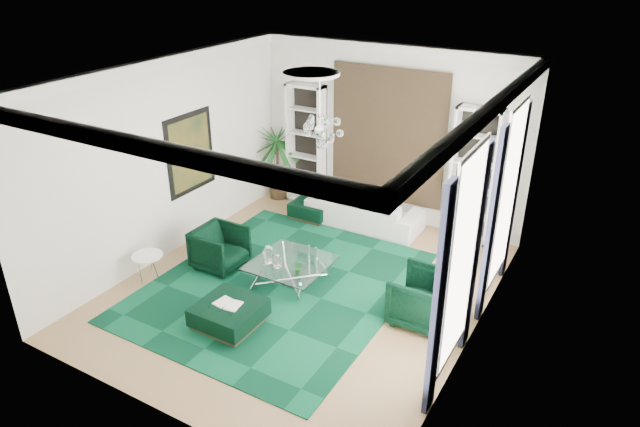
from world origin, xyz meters
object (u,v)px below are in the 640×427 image
Objects in this scene: armchair_right at (423,298)px; palm at (277,152)px; ottoman_side at (313,209)px; coffee_table at (291,273)px; side_table at (149,269)px; ottoman_front at (229,314)px; armchair_left at (220,248)px; sofa at (364,210)px.

palm is at bearing -122.21° from armchair_right.
ottoman_side is at bearing -125.37° from armchair_right.
side_table is at bearing -151.88° from coffee_table.
armchair_right reaches higher than side_table.
armchair_right is at bearing 31.66° from ottoman_front.
armchair_right is at bearing 15.61° from side_table.
armchair_left is at bearing -173.82° from coffee_table.
armchair_left reaches higher than side_table.
ottoman_side is (-1.18, -0.20, -0.18)m from sofa.
armchair_right is 1.13× the size of ottoman_side.
ottoman_side is 0.88× the size of ottoman_front.
armchair_right reaches higher than armchair_left.
armchair_right is 0.99× the size of ottoman_front.
armchair_left is at bearing -86.16° from armchair_right.
ottoman_side is at bearing 9.59° from sofa.
armchair_right is 3.13m from ottoman_front.
armchair_left reaches higher than sofa.
armchair_right is at bearing -35.37° from ottoman_side.
armchair_right reaches higher than ottoman_front.
sofa reaches higher than side_table.
palm is (-0.10, 4.37, 0.89)m from side_table.
sofa is at bearing -27.92° from armchair_left.
ottoman_side is 0.37× the size of palm.
sofa is 4.36m from ottoman_front.
sofa is 3.60m from armchair_right.
armchair_right reaches higher than coffee_table.
side_table is (-2.28, -1.22, 0.04)m from coffee_table.
coffee_table is at bearing -52.88° from palm.
coffee_table is 1.35× the size of ottoman_front.
palm reaches higher than coffee_table.
coffee_table is at bearing -83.82° from armchair_left.
sofa reaches higher than ottoman_side.
ottoman_side is 1.55× the size of side_table.
armchair_left is 0.91× the size of armchair_right.
palm reaches higher than ottoman_side.
armchair_left is at bearing 133.09° from ottoman_front.
coffee_table is (-0.09, -2.82, -0.14)m from sofa.
armchair_right reaches higher than ottoman_side.
palm reaches higher than sofa.
coffee_table is 0.57× the size of palm.
ottoman_front is at bearing -65.05° from palm.
ottoman_side is 4.02m from side_table.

